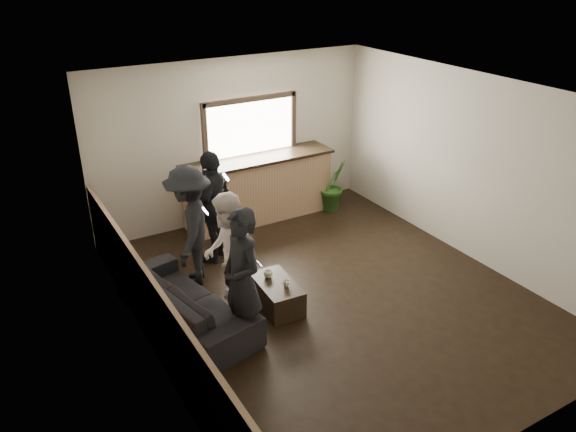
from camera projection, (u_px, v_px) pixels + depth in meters
ground at (330, 294)px, 7.80m from camera, size 5.00×6.00×0.01m
room_shell at (283, 210)px, 6.84m from camera, size 5.01×6.01×2.80m
bar_counter at (258, 185)px, 9.77m from camera, size 2.70×0.68×2.13m
sofa at (186, 302)px, 7.09m from camera, size 1.28×2.28×0.63m
coffee_table at (277, 294)px, 7.47m from camera, size 0.52×0.86×0.37m
cup_a at (268, 274)px, 7.49m from camera, size 0.16×0.16×0.09m
cup_b at (286, 284)px, 7.28m from camera, size 0.13×0.13×0.09m
potted_plant at (333, 185)px, 10.19m from camera, size 0.60×0.53×0.94m
person_a at (242, 280)px, 6.48m from camera, size 0.50×0.68×1.77m
person_b at (228, 255)px, 7.14m from camera, size 0.92×1.00×1.65m
person_c at (190, 226)px, 7.76m from camera, size 1.11×1.30×1.75m
person_d at (214, 207)px, 8.36m from camera, size 1.04×1.01×1.75m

